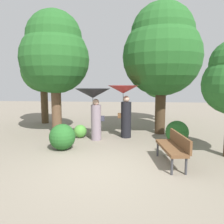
{
  "coord_description": "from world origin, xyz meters",
  "views": [
    {
      "loc": [
        0.78,
        -5.18,
        2.16
      ],
      "look_at": [
        0.0,
        3.41,
        1.02
      ],
      "focal_mm": 34.91,
      "sensor_mm": 36.0,
      "label": 1
    }
  ],
  "objects": [
    {
      "name": "bush_path_left",
      "position": [
        -1.26,
        3.18,
        0.26
      ],
      "size": [
        0.52,
        0.52,
        0.52
      ],
      "primitive_type": "sphere",
      "color": "#4C9338",
      "rests_on": "ground"
    },
    {
      "name": "tree_mid_left",
      "position": [
        -2.48,
        3.97,
        3.43
      ],
      "size": [
        2.91,
        2.91,
        5.18
      ],
      "color": "brown",
      "rests_on": "ground"
    },
    {
      "name": "tree_near_right",
      "position": [
        2.01,
        4.22,
        3.54
      ],
      "size": [
        3.26,
        3.26,
        5.44
      ],
      "color": "#42301E",
      "rests_on": "ground"
    },
    {
      "name": "person_right",
      "position": [
        0.49,
        3.39,
        1.5
      ],
      "size": [
        1.2,
        1.2,
        2.07
      ],
      "rotation": [
        0.0,
        0.0,
        1.59
      ],
      "color": "black",
      "rests_on": "ground"
    },
    {
      "name": "tree_far_back",
      "position": [
        2.31,
        7.76,
        2.48
      ],
      "size": [
        1.97,
        1.97,
        3.7
      ],
      "color": "brown",
      "rests_on": "ground"
    },
    {
      "name": "tree_near_left",
      "position": [
        -3.92,
        6.17,
        3.05
      ],
      "size": [
        2.28,
        2.28,
        4.49
      ],
      "color": "#4C3823",
      "rests_on": "ground"
    },
    {
      "name": "person_left",
      "position": [
        -0.65,
        2.91,
        1.51
      ],
      "size": [
        1.32,
        1.32,
        1.96
      ],
      "rotation": [
        0.0,
        0.0,
        1.59
      ],
      "color": "gray",
      "rests_on": "ground"
    },
    {
      "name": "ground_plane",
      "position": [
        0.0,
        0.0,
        0.0
      ],
      "size": [
        40.0,
        40.0,
        0.0
      ],
      "primitive_type": "plane",
      "color": "gray"
    },
    {
      "name": "park_bench",
      "position": [
        1.91,
        0.55,
        0.51
      ],
      "size": [
        0.68,
        1.55,
        0.83
      ],
      "rotation": [
        0.0,
        0.0,
        -1.44
      ],
      "color": "#38383D",
      "rests_on": "ground"
    },
    {
      "name": "bush_path_right",
      "position": [
        -1.46,
        1.57,
        0.42
      ],
      "size": [
        0.85,
        0.85,
        0.85
      ],
      "primitive_type": "sphere",
      "color": "#235B23",
      "rests_on": "ground"
    },
    {
      "name": "bush_behind_bench",
      "position": [
        2.42,
        2.67,
        0.41
      ],
      "size": [
        0.82,
        0.82,
        0.82
      ],
      "primitive_type": "sphere",
      "color": "#235B23",
      "rests_on": "ground"
    }
  ]
}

